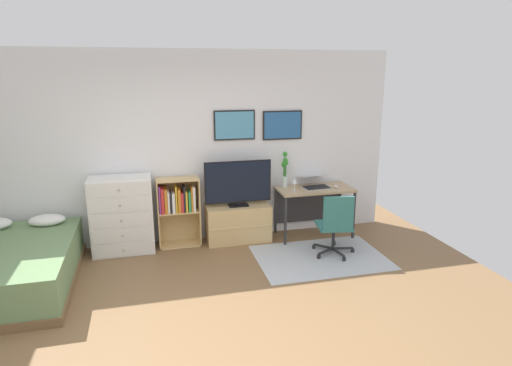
{
  "coord_description": "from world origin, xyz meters",
  "views": [
    {
      "loc": [
        -0.46,
        -3.66,
        2.43
      ],
      "look_at": [
        0.83,
        1.5,
        1.03
      ],
      "focal_mm": 30.51,
      "sensor_mm": 36.0,
      "label": 1
    }
  ],
  "objects_px": {
    "television": "(238,183)",
    "wine_glass": "(294,182)",
    "desk": "(313,196)",
    "tv_stand": "(238,223)",
    "computer_mouse": "(336,187)",
    "office_chair": "(336,224)",
    "laptop": "(314,182)",
    "bamboo_vase": "(285,170)",
    "bed": "(8,268)",
    "bookshelf": "(177,206)",
    "dresser": "(122,215)"
  },
  "relations": [
    {
      "from": "dresser",
      "to": "desk",
      "type": "height_order",
      "value": "dresser"
    },
    {
      "from": "tv_stand",
      "to": "wine_glass",
      "type": "distance_m",
      "value": 1.01
    },
    {
      "from": "television",
      "to": "tv_stand",
      "type": "bearing_deg",
      "value": 90.0
    },
    {
      "from": "office_chair",
      "to": "bed",
      "type": "bearing_deg",
      "value": -171.03
    },
    {
      "from": "desk",
      "to": "bamboo_vase",
      "type": "distance_m",
      "value": 0.58
    },
    {
      "from": "laptop",
      "to": "bamboo_vase",
      "type": "xyz_separation_m",
      "value": [
        -0.43,
        0.09,
        0.19
      ]
    },
    {
      "from": "television",
      "to": "wine_glass",
      "type": "xyz_separation_m",
      "value": [
        0.8,
        -0.11,
        0.01
      ]
    },
    {
      "from": "bamboo_vase",
      "to": "wine_glass",
      "type": "bearing_deg",
      "value": -72.42
    },
    {
      "from": "laptop",
      "to": "bamboo_vase",
      "type": "distance_m",
      "value": 0.48
    },
    {
      "from": "bookshelf",
      "to": "wine_glass",
      "type": "relative_size",
      "value": 5.41
    },
    {
      "from": "desk",
      "to": "wine_glass",
      "type": "distance_m",
      "value": 0.46
    },
    {
      "from": "bed",
      "to": "bookshelf",
      "type": "distance_m",
      "value": 2.16
    },
    {
      "from": "office_chair",
      "to": "tv_stand",
      "type": "bearing_deg",
      "value": 153.47
    },
    {
      "from": "office_chair",
      "to": "laptop",
      "type": "bearing_deg",
      "value": 98.73
    },
    {
      "from": "desk",
      "to": "laptop",
      "type": "relative_size",
      "value": 2.45
    },
    {
      "from": "desk",
      "to": "wine_glass",
      "type": "height_order",
      "value": "wine_glass"
    },
    {
      "from": "tv_stand",
      "to": "computer_mouse",
      "type": "xyz_separation_m",
      "value": [
        1.45,
        -0.13,
        0.49
      ]
    },
    {
      "from": "laptop",
      "to": "computer_mouse",
      "type": "bearing_deg",
      "value": -29.23
    },
    {
      "from": "television",
      "to": "laptop",
      "type": "distance_m",
      "value": 1.16
    },
    {
      "from": "television",
      "to": "bamboo_vase",
      "type": "bearing_deg",
      "value": 9.36
    },
    {
      "from": "bookshelf",
      "to": "bamboo_vase",
      "type": "relative_size",
      "value": 1.84
    },
    {
      "from": "bookshelf",
      "to": "laptop",
      "type": "height_order",
      "value": "bookshelf"
    },
    {
      "from": "computer_mouse",
      "to": "wine_glass",
      "type": "bearing_deg",
      "value": -179.63
    },
    {
      "from": "bed",
      "to": "wine_glass",
      "type": "bearing_deg",
      "value": 9.55
    },
    {
      "from": "bed",
      "to": "television",
      "type": "height_order",
      "value": "television"
    },
    {
      "from": "desk",
      "to": "office_chair",
      "type": "height_order",
      "value": "office_chair"
    },
    {
      "from": "wine_glass",
      "to": "office_chair",
      "type": "bearing_deg",
      "value": -64.45
    },
    {
      "from": "bookshelf",
      "to": "wine_glass",
      "type": "distance_m",
      "value": 1.69
    },
    {
      "from": "tv_stand",
      "to": "wine_glass",
      "type": "xyz_separation_m",
      "value": [
        0.8,
        -0.13,
        0.61
      ]
    },
    {
      "from": "bed",
      "to": "office_chair",
      "type": "xyz_separation_m",
      "value": [
        3.96,
        -0.07,
        0.2
      ]
    },
    {
      "from": "office_chair",
      "to": "wine_glass",
      "type": "bearing_deg",
      "value": 125.53
    },
    {
      "from": "bed",
      "to": "laptop",
      "type": "distance_m",
      "value": 4.1
    },
    {
      "from": "bed",
      "to": "television",
      "type": "relative_size",
      "value": 2.05
    },
    {
      "from": "bookshelf",
      "to": "bamboo_vase",
      "type": "height_order",
      "value": "bamboo_vase"
    },
    {
      "from": "bed",
      "to": "office_chair",
      "type": "relative_size",
      "value": 2.27
    },
    {
      "from": "bamboo_vase",
      "to": "desk",
      "type": "bearing_deg",
      "value": -13.23
    },
    {
      "from": "television",
      "to": "desk",
      "type": "distance_m",
      "value": 1.17
    },
    {
      "from": "office_chair",
      "to": "computer_mouse",
      "type": "height_order",
      "value": "office_chair"
    },
    {
      "from": "bamboo_vase",
      "to": "laptop",
      "type": "bearing_deg",
      "value": -11.96
    },
    {
      "from": "bed",
      "to": "bookshelf",
      "type": "relative_size",
      "value": 2.01
    },
    {
      "from": "desk",
      "to": "office_chair",
      "type": "xyz_separation_m",
      "value": [
        0.0,
        -0.84,
        -0.14
      ]
    },
    {
      "from": "dresser",
      "to": "laptop",
      "type": "xyz_separation_m",
      "value": [
        2.76,
        0.02,
        0.28
      ]
    },
    {
      "from": "bamboo_vase",
      "to": "bookshelf",
      "type": "bearing_deg",
      "value": -178.02
    },
    {
      "from": "laptop",
      "to": "dresser",
      "type": "bearing_deg",
      "value": 176.21
    },
    {
      "from": "tv_stand",
      "to": "office_chair",
      "type": "height_order",
      "value": "office_chair"
    },
    {
      "from": "dresser",
      "to": "desk",
      "type": "distance_m",
      "value": 2.74
    },
    {
      "from": "laptop",
      "to": "wine_glass",
      "type": "height_order",
      "value": "wine_glass"
    },
    {
      "from": "office_chair",
      "to": "bamboo_vase",
      "type": "distance_m",
      "value": 1.16
    },
    {
      "from": "desk",
      "to": "computer_mouse",
      "type": "xyz_separation_m",
      "value": [
        0.31,
        -0.13,
        0.16
      ]
    },
    {
      "from": "dresser",
      "to": "bamboo_vase",
      "type": "relative_size",
      "value": 1.99
    }
  ]
}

